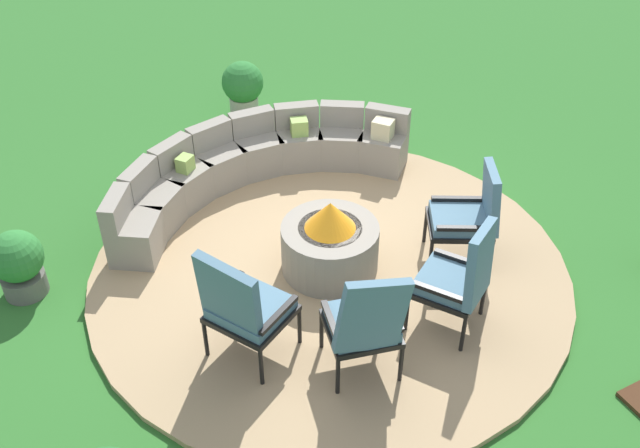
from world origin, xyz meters
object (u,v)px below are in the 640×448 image
curved_stone_bench (251,167)px  lounge_chair_back_left (460,277)px  potted_plant_0 (243,87)px  potted_plant_1 (18,263)px  lounge_chair_front_right (365,322)px  fire_pit (330,243)px  lounge_chair_back_right (470,214)px  lounge_chair_front_left (243,306)px

curved_stone_bench → lounge_chair_back_left: (0.71, -2.77, 0.28)m
curved_stone_bench → potted_plant_0: 1.77m
potted_plant_1 → curved_stone_bench: bearing=11.4°
potted_plant_0 → potted_plant_1: bearing=-145.4°
curved_stone_bench → lounge_chair_back_left: 2.88m
lounge_chair_front_right → potted_plant_1: bearing=147.3°
potted_plant_0 → fire_pit: bearing=-98.6°
curved_stone_bench → lounge_chair_back_left: bearing=-75.7°
curved_stone_bench → lounge_chair_back_right: 2.49m
fire_pit → lounge_chair_front_right: lounge_chair_front_right is taller
curved_stone_bench → potted_plant_1: 2.58m
fire_pit → lounge_chair_back_left: lounge_chair_back_left is taller
fire_pit → lounge_chair_front_left: (-1.15, -0.67, 0.28)m
fire_pit → lounge_chair_back_right: (1.23, -0.49, 0.24)m
potted_plant_1 → lounge_chair_back_left: bearing=-34.9°
lounge_chair_front_right → lounge_chair_back_right: lounge_chair_front_right is taller
potted_plant_0 → lounge_chair_front_left: bearing=-112.8°
lounge_chair_back_right → lounge_chair_front_right: bearing=144.9°
curved_stone_bench → lounge_chair_front_left: lounge_chair_front_left is taller
lounge_chair_back_right → potted_plant_1: bearing=96.9°
fire_pit → lounge_chair_front_right: size_ratio=0.82×
curved_stone_bench → potted_plant_1: (-2.53, -0.51, 0.02)m
curved_stone_bench → lounge_chair_front_left: size_ratio=3.10×
lounge_chair_back_right → potted_plant_0: lounge_chair_back_right is taller
potted_plant_0 → potted_plant_1: potted_plant_0 is taller
fire_pit → curved_stone_bench: size_ratio=0.26×
lounge_chair_front_right → lounge_chair_back_right: (1.61, 0.79, -0.03)m
lounge_chair_back_right → potted_plant_1: size_ratio=1.53×
fire_pit → potted_plant_0: fire_pit is taller
fire_pit → lounge_chair_front_right: 1.36m
lounge_chair_back_left → potted_plant_1: size_ratio=1.65×
fire_pit → lounge_chair_front_left: bearing=-149.7°
lounge_chair_back_left → potted_plant_0: bearing=58.3°
lounge_chair_back_left → potted_plant_1: 3.96m
fire_pit → potted_plant_1: fire_pit is taller
curved_stone_bench → potted_plant_1: size_ratio=5.35×
fire_pit → curved_stone_bench: (-0.12, 1.59, -0.02)m
lounge_chair_back_right → potted_plant_0: 3.81m
potted_plant_0 → curved_stone_bench: bearing=-110.1°
lounge_chair_back_right → potted_plant_0: (-0.74, 3.73, -0.19)m
lounge_chair_back_left → lounge_chair_front_right: bearing=152.1°
lounge_chair_front_right → lounge_chair_back_right: size_ratio=1.10×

